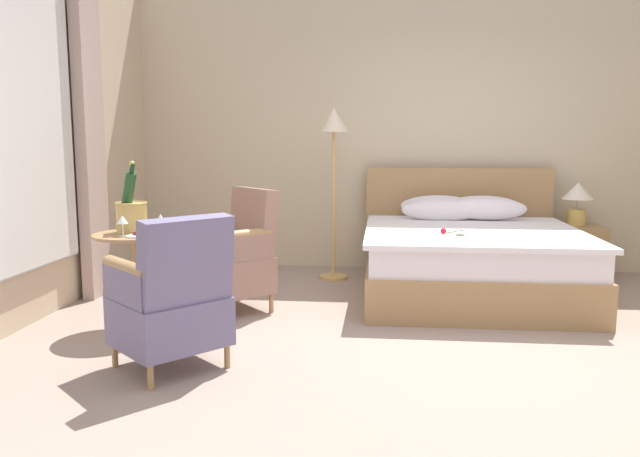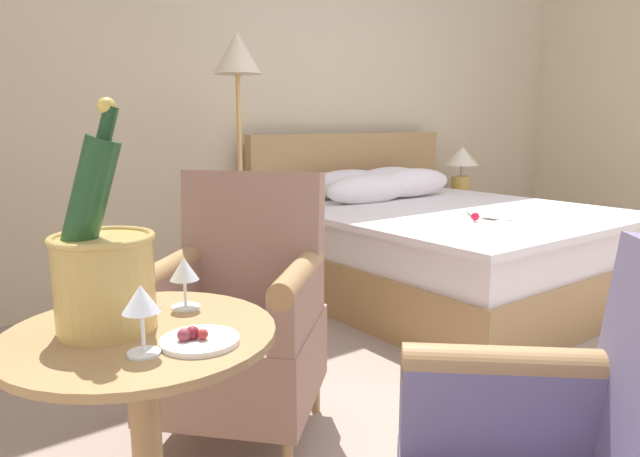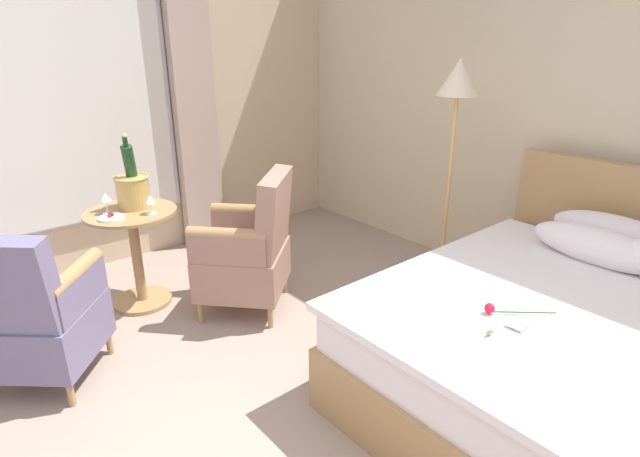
# 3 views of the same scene
# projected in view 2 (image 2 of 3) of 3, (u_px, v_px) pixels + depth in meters

# --- Properties ---
(wall_headboard_side) EXTENTS (6.21, 0.12, 3.08)m
(wall_headboard_side) POSITION_uv_depth(u_px,v_px,m) (303.00, 72.00, 4.34)
(wall_headboard_side) COLOR beige
(wall_headboard_side) RESTS_ON ground
(bed) EXTENTS (1.87, 2.04, 1.08)m
(bed) POSITION_uv_depth(u_px,v_px,m) (440.00, 245.00, 3.85)
(bed) COLOR #A78050
(bed) RESTS_ON ground
(nightstand) EXTENTS (0.52, 0.47, 0.53)m
(nightstand) POSITION_uv_depth(u_px,v_px,m) (459.00, 223.00, 5.13)
(nightstand) COLOR #A78050
(nightstand) RESTS_ON ground
(bedside_lamp) EXTENTS (0.30, 0.30, 0.42)m
(bedside_lamp) POSITION_uv_depth(u_px,v_px,m) (462.00, 163.00, 5.03)
(bedside_lamp) COLOR #D2AD53
(bedside_lamp) RESTS_ON nightstand
(floor_lamp_brass) EXTENTS (0.28, 0.28, 1.67)m
(floor_lamp_brass) POSITION_uv_depth(u_px,v_px,m) (238.00, 89.00, 3.32)
(floor_lamp_brass) COLOR tan
(floor_lamp_brass) RESTS_ON ground
(side_table_round) EXTENTS (0.61, 0.61, 0.70)m
(side_table_round) POSITION_uv_depth(u_px,v_px,m) (147.00, 451.00, 1.33)
(side_table_round) COLOR #A78050
(side_table_round) RESTS_ON ground
(champagne_bucket) EXTENTS (0.23, 0.23, 0.51)m
(champagne_bucket) POSITION_uv_depth(u_px,v_px,m) (102.00, 267.00, 1.26)
(champagne_bucket) COLOR tan
(champagne_bucket) RESTS_ON side_table_round
(wine_glass_near_bucket) EXTENTS (0.08, 0.08, 0.15)m
(wine_glass_near_bucket) POSITION_uv_depth(u_px,v_px,m) (141.00, 303.00, 1.13)
(wine_glass_near_bucket) COLOR white
(wine_glass_near_bucket) RESTS_ON side_table_round
(wine_glass_near_edge) EXTENTS (0.07, 0.07, 0.13)m
(wine_glass_near_edge) POSITION_uv_depth(u_px,v_px,m) (184.00, 273.00, 1.42)
(wine_glass_near_edge) COLOR white
(wine_glass_near_edge) RESTS_ON side_table_round
(snack_plate) EXTENTS (0.17, 0.17, 0.04)m
(snack_plate) POSITION_uv_depth(u_px,v_px,m) (198.00, 340.00, 1.20)
(snack_plate) COLOR white
(snack_plate) RESTS_ON side_table_round
(armchair_by_window) EXTENTS (0.81, 0.81, 0.98)m
(armchair_by_window) POSITION_uv_depth(u_px,v_px,m) (240.00, 320.00, 2.11)
(armchair_by_window) COLOR #A78050
(armchair_by_window) RESTS_ON ground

